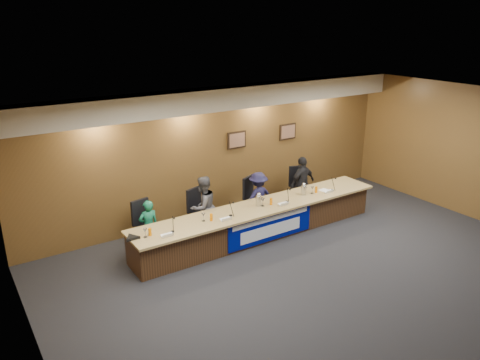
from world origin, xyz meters
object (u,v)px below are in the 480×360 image
at_px(office_chair_b, 201,215).
at_px(carafe_mid, 259,201).
at_px(dais_body, 260,222).
at_px(carafe_right, 304,190).
at_px(speakerphone, 132,238).
at_px(panelist_c, 258,197).
at_px(panelist_b, 203,207).
at_px(banner, 271,227).
at_px(panelist_d, 302,183).
at_px(office_chair_d, 299,190).
at_px(panelist_a, 149,226).
at_px(office_chair_a, 147,229).
at_px(office_chair_c, 256,201).

height_order(office_chair_b, carafe_mid, carafe_mid).
relative_size(dais_body, carafe_mid, 25.18).
distance_m(carafe_right, speakerphone, 4.23).
relative_size(panelist_c, speakerphone, 3.88).
height_order(panelist_b, panelist_c, panelist_b).
height_order(banner, panelist_d, panelist_d).
bearing_deg(panelist_b, panelist_c, 165.07).
distance_m(dais_body, panelist_b, 1.32).
bearing_deg(panelist_b, office_chair_d, 167.06).
xyz_separation_m(panelist_b, panelist_d, (2.88, 0.00, -0.01)).
xyz_separation_m(panelist_a, speakerphone, (-0.63, -0.72, 0.20)).
distance_m(dais_body, panelist_a, 2.47).
distance_m(carafe_mid, speakerphone, 2.95).
height_order(panelist_a, speakerphone, panelist_a).
relative_size(panelist_a, office_chair_a, 2.40).
height_order(dais_body, office_chair_b, dais_body).
distance_m(panelist_a, speakerphone, 0.97).
bearing_deg(carafe_mid, panelist_b, 145.44).
distance_m(dais_body, speakerphone, 3.02).
height_order(carafe_right, speakerphone, carafe_right).
relative_size(banner, office_chair_c, 4.58).
bearing_deg(dais_body, office_chair_a, 161.53).
distance_m(office_chair_d, carafe_right, 1.08).
height_order(office_chair_c, office_chair_d, same).
distance_m(banner, office_chair_d, 2.18).
relative_size(office_chair_c, speakerphone, 1.50).
distance_m(office_chair_b, carafe_mid, 1.35).
bearing_deg(banner, panelist_d, 31.35).
xyz_separation_m(banner, office_chair_d, (1.81, 1.21, 0.10)).
relative_size(dais_body, office_chair_c, 12.50).
height_order(office_chair_b, speakerphone, speakerphone).
relative_size(dais_body, office_chair_a, 12.50).
distance_m(panelist_b, panelist_c, 1.51).
bearing_deg(panelist_a, office_chair_d, -176.74).
relative_size(panelist_d, carafe_right, 6.21).
height_order(panelist_b, office_chair_b, panelist_b).
bearing_deg(panelist_b, office_chair_a, -19.32).
xyz_separation_m(banner, carafe_mid, (-0.05, 0.41, 0.49)).
bearing_deg(panelist_d, office_chair_b, -9.42).
bearing_deg(banner, dais_body, 90.00).
distance_m(panelist_a, office_chair_c, 2.81).
bearing_deg(panelist_d, office_chair_c, -11.60).
relative_size(panelist_a, speakerphone, 3.59).
bearing_deg(carafe_right, panelist_a, 168.62).
distance_m(banner, panelist_b, 1.57).
bearing_deg(panelist_a, carafe_right, 170.51).
relative_size(office_chair_d, speakerphone, 1.50).
height_order(dais_body, panelist_d, panelist_d).
bearing_deg(panelist_c, carafe_mid, 53.46).
xyz_separation_m(panelist_a, panelist_c, (2.81, 0.00, 0.05)).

